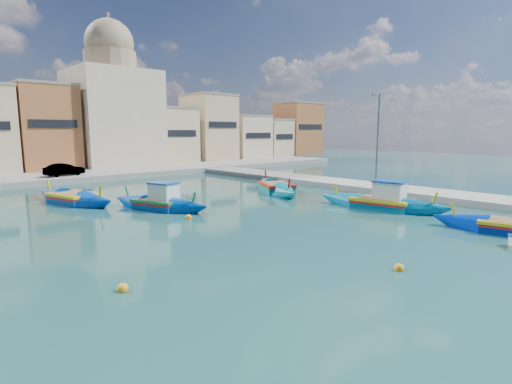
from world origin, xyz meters
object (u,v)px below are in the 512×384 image
luzzu_blue_cabin (160,204)px  luzzu_green (74,200)px  quay_street_lamp (377,139)px  luzzu_turquoise_cabin (382,204)px  luzzu_cyan_mid (276,189)px  church_block (113,104)px

luzzu_blue_cabin → luzzu_green: size_ratio=0.92×
quay_street_lamp → luzzu_blue_cabin: 18.21m
luzzu_turquoise_cabin → luzzu_blue_cabin: (-10.72, 9.70, -0.02)m
quay_street_lamp → luzzu_cyan_mid: size_ratio=0.87×
church_block → luzzu_blue_cabin: (-9.44, -28.50, -8.07)m
luzzu_cyan_mid → quay_street_lamp: bearing=-41.7°
church_block → luzzu_turquoise_cabin: bearing=-88.1°
luzzu_turquoise_cabin → luzzu_cyan_mid: bearing=89.9°
luzzu_turquoise_cabin → luzzu_blue_cabin: size_ratio=1.17×
luzzu_green → quay_street_lamp: bearing=-29.4°
luzzu_cyan_mid → luzzu_green: bearing=157.2°
church_block → luzzu_blue_cabin: bearing=-108.3°
quay_street_lamp → luzzu_green: bearing=150.6°
quay_street_lamp → luzzu_turquoise_cabin: 8.45m
luzzu_blue_cabin → luzzu_green: luzzu_blue_cabin is taller
quay_street_lamp → luzzu_blue_cabin: quay_street_lamp is taller
luzzu_cyan_mid → luzzu_green: (-14.15, 5.95, -0.01)m
luzzu_turquoise_cabin → luzzu_blue_cabin: 14.46m
quay_street_lamp → luzzu_cyan_mid: quay_street_lamp is taller
quay_street_lamp → luzzu_green: quay_street_lamp is taller
church_block → luzzu_blue_cabin: 31.09m
luzzu_turquoise_cabin → luzzu_cyan_mid: size_ratio=1.02×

